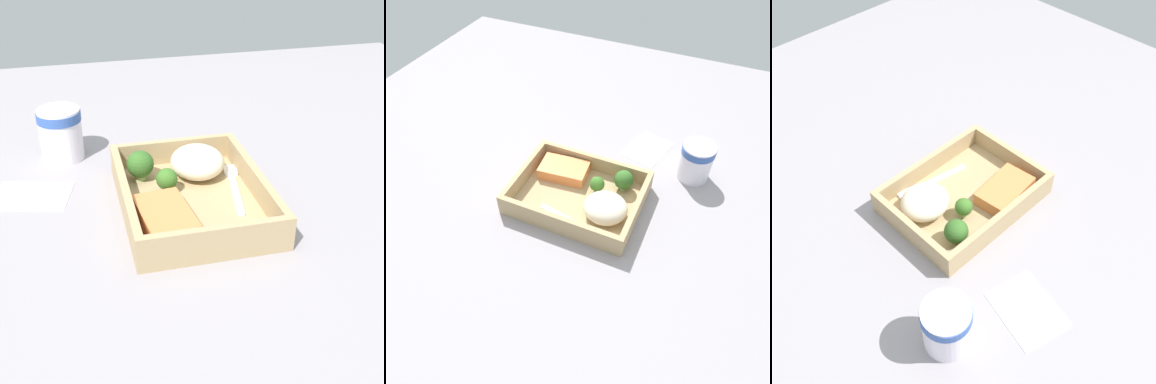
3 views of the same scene
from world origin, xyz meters
The scene contains 10 objects.
ground_plane centered at (0.00, 0.00, -1.00)cm, with size 160.00×160.00×2.00cm, color gray.
takeout_tray centered at (0.00, 0.00, 0.60)cm, with size 28.57×21.51×1.20cm, color tan.
tray_rim centered at (0.00, 0.00, 3.22)cm, with size 28.57×21.51×4.05cm.
salmon_fillet centered at (-6.00, 5.35, 2.60)cm, with size 11.18×6.95×2.79cm, color #EE8247.
mashed_potatoes centered at (7.63, -2.78, 3.73)cm, with size 9.49×8.86×5.06cm, color beige.
broccoli_floret_1 centered at (8.46, 6.55, 3.93)cm, with size 4.45×4.45×5.05cm.
broccoli_floret_2 centered at (3.30, 3.22, 3.54)cm, with size 3.42×3.42×4.15cm.
fork centered at (2.57, -7.58, 1.42)cm, with size 15.84×4.45×0.44cm.
paper_cup centered at (22.13, 18.60, 5.23)cm, with size 7.74×7.74×9.35cm.
receipt_slip centered at (9.38, 24.10, 0.12)cm, with size 9.08×12.03×0.24cm, color white.
Camera 3 is at (41.52, 41.76, 67.65)cm, focal length 42.00 mm.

